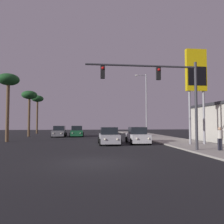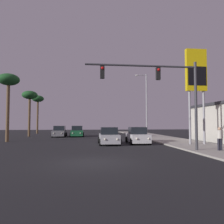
# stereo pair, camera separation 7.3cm
# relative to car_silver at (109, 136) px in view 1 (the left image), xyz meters

# --- Properties ---
(ground_plane) EXTENTS (120.00, 120.00, 0.00)m
(ground_plane) POSITION_rel_car_silver_xyz_m (-1.79, -9.92, -0.76)
(ground_plane) COLOR black
(sidewalk_right) EXTENTS (5.00, 60.00, 0.12)m
(sidewalk_right) POSITION_rel_car_silver_xyz_m (7.71, 0.08, -0.70)
(sidewalk_right) COLOR #9E998E
(sidewalk_right) RESTS_ON ground
(car_silver) EXTENTS (2.04, 4.33, 1.68)m
(car_silver) POSITION_rel_car_silver_xyz_m (0.00, 0.00, 0.00)
(car_silver) COLOR #B7B7BC
(car_silver) RESTS_ON ground
(car_white) EXTENTS (2.04, 4.34, 1.68)m
(car_white) POSITION_rel_car_silver_xyz_m (3.00, 0.40, 0.00)
(car_white) COLOR silver
(car_white) RESTS_ON ground
(car_grey) EXTENTS (2.04, 4.31, 1.68)m
(car_grey) POSITION_rel_car_silver_xyz_m (-6.37, 12.60, 0.00)
(car_grey) COLOR slate
(car_grey) RESTS_ON ground
(car_green) EXTENTS (2.04, 4.32, 1.68)m
(car_green) POSITION_rel_car_silver_xyz_m (-3.71, 12.89, 0.00)
(car_green) COLOR #195933
(car_green) RESTS_ON ground
(traffic_light_mast) EXTENTS (8.24, 0.36, 6.50)m
(traffic_light_mast) POSITION_rel_car_silver_xyz_m (3.41, -6.39, 4.01)
(traffic_light_mast) COLOR #38383D
(traffic_light_mast) RESTS_ON sidewalk_right
(street_lamp) EXTENTS (1.74, 0.24, 9.00)m
(street_lamp) POSITION_rel_car_silver_xyz_m (6.12, 8.67, 4.36)
(street_lamp) COLOR #99999E
(street_lamp) RESTS_ON sidewalk_right
(gas_station_sign) EXTENTS (2.00, 0.42, 9.00)m
(gas_station_sign) POSITION_rel_car_silver_xyz_m (8.11, -2.15, 5.86)
(gas_station_sign) COLOR #99999E
(gas_station_sign) RESTS_ON sidewalk_right
(pedestrian_on_sidewalk) EXTENTS (0.34, 0.32, 1.67)m
(pedestrian_on_sidewalk) POSITION_rel_car_silver_xyz_m (7.36, -6.77, 0.27)
(pedestrian_on_sidewalk) COLOR #23232D
(pedestrian_on_sidewalk) RESTS_ON sidewalk_right
(palm_tree_near) EXTENTS (2.40, 2.40, 7.69)m
(palm_tree_near) POSITION_rel_car_silver_xyz_m (-11.06, 4.08, 5.89)
(palm_tree_near) COLOR brown
(palm_tree_near) RESTS_ON ground
(palm_tree_far) EXTENTS (2.40, 2.40, 7.75)m
(palm_tree_far) POSITION_rel_car_silver_xyz_m (-12.22, 24.08, 5.94)
(palm_tree_far) COLOR brown
(palm_tree_far) RESTS_ON ground
(palm_tree_mid) EXTENTS (2.40, 2.40, 7.22)m
(palm_tree_mid) POSITION_rel_car_silver_xyz_m (-11.26, 14.08, 5.47)
(palm_tree_mid) COLOR brown
(palm_tree_mid) RESTS_ON ground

